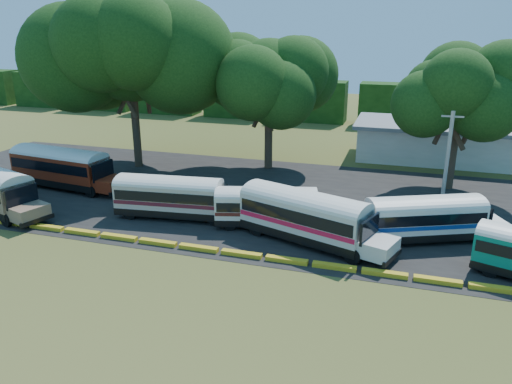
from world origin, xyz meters
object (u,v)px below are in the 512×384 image
(bus_cream_west, at_px, (172,195))
(bus_red, at_px, (62,165))
(tree_west, at_px, (130,48))
(bus_white_red, at_px, (307,214))

(bus_cream_west, bearing_deg, bus_red, 157.28)
(bus_red, height_order, tree_west, tree_west)
(bus_cream_west, height_order, tree_west, tree_west)
(bus_white_red, relative_size, tree_west, 0.66)
(bus_cream_west, height_order, bus_white_red, bus_white_red)
(bus_red, xyz_separation_m, bus_white_red, (23.47, -5.19, -0.08))
(bus_white_red, bearing_deg, bus_red, -173.26)
(bus_red, relative_size, bus_white_red, 1.02)
(bus_cream_west, bearing_deg, tree_west, 122.77)
(bus_red, bearing_deg, bus_white_red, -5.65)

